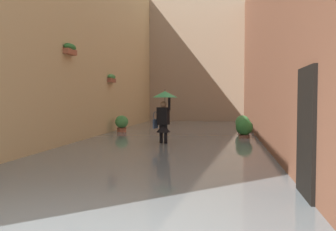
{
  "coord_description": "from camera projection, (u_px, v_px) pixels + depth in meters",
  "views": [
    {
      "loc": [
        -1.98,
        3.55,
        1.7
      ],
      "look_at": [
        0.05,
        -9.21,
        1.09
      ],
      "focal_mm": 38.26,
      "sensor_mm": 36.0,
      "label": 1
    }
  ],
  "objects": [
    {
      "name": "ground_plane",
      "position": [
        175.0,
        141.0,
        14.36
      ],
      "size": [
        60.0,
        60.0,
        0.0
      ],
      "primitive_type": "plane",
      "color": "#605B56"
    },
    {
      "name": "flood_water",
      "position": [
        175.0,
        139.0,
        14.36
      ],
      "size": [
        7.33,
        27.22,
        0.15
      ],
      "primitive_type": "cube",
      "color": "slate",
      "rests_on": "ground_plane"
    },
    {
      "name": "building_facade_left",
      "position": [
        284.0,
        36.0,
        13.51
      ],
      "size": [
        2.04,
        25.22,
        8.13
      ],
      "color": "brown",
      "rests_on": "ground_plane"
    },
    {
      "name": "building_facade_right",
      "position": [
        75.0,
        34.0,
        14.8
      ],
      "size": [
        2.04,
        25.22,
        8.73
      ],
      "color": "tan",
      "rests_on": "ground_plane"
    },
    {
      "name": "building_facade_far",
      "position": [
        197.0,
        26.0,
        25.39
      ],
      "size": [
        10.13,
        1.8,
        13.65
      ],
      "primitive_type": "cube",
      "color": "gray",
      "rests_on": "ground_plane"
    },
    {
      "name": "person_wading",
      "position": [
        164.0,
        109.0,
        12.36
      ],
      "size": [
        0.87,
        0.87,
        2.03
      ],
      "color": "#2D2319",
      "rests_on": "ground_plane"
    },
    {
      "name": "potted_plant_near_left",
      "position": [
        244.0,
        129.0,
        14.09
      ],
      "size": [
        0.65,
        0.65,
        0.89
      ],
      "color": "brown",
      "rests_on": "ground_plane"
    },
    {
      "name": "potted_plant_far_left",
      "position": [
        243.0,
        124.0,
        16.43
      ],
      "size": [
        0.66,
        0.66,
        0.93
      ],
      "color": "brown",
      "rests_on": "ground_plane"
    },
    {
      "name": "potted_plant_near_right",
      "position": [
        122.0,
        124.0,
        16.63
      ],
      "size": [
        0.61,
        0.61,
        0.92
      ],
      "color": "#9E563D",
      "rests_on": "ground_plane"
    },
    {
      "name": "potted_plant_mid_left",
      "position": [
        243.0,
        122.0,
        18.86
      ],
      "size": [
        0.49,
        0.49,
        0.81
      ],
      "color": "brown",
      "rests_on": "ground_plane"
    }
  ]
}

